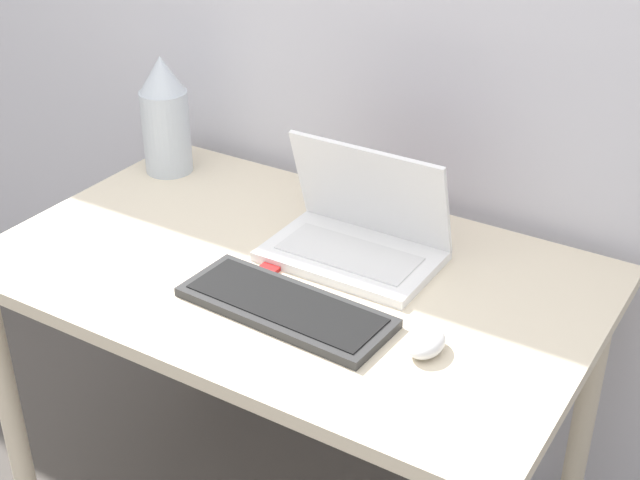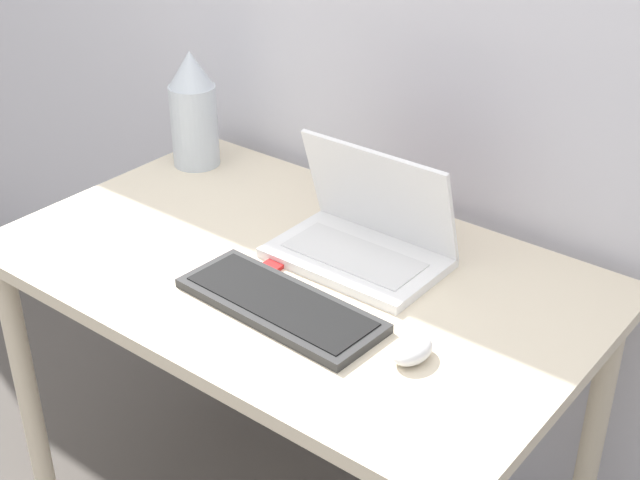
{
  "view_description": "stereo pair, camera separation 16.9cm",
  "coord_description": "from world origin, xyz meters",
  "px_view_note": "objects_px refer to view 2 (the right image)",
  "views": [
    {
      "loc": [
        0.86,
        -0.9,
        1.68
      ],
      "look_at": [
        0.08,
        0.35,
        0.85
      ],
      "focal_mm": 50.0,
      "sensor_mm": 36.0,
      "label": 1
    },
    {
      "loc": [
        1.0,
        -0.81,
        1.68
      ],
      "look_at": [
        0.08,
        0.35,
        0.85
      ],
      "focal_mm": 50.0,
      "sensor_mm": 36.0,
      "label": 2
    }
  ],
  "objects_px": {
    "laptop": "(365,235)",
    "vase": "(193,110)",
    "mp3_player": "(277,263)",
    "mouse": "(412,350)",
    "keyboard": "(280,305)"
  },
  "relations": [
    {
      "from": "laptop",
      "to": "vase",
      "type": "bearing_deg",
      "value": 169.12
    },
    {
      "from": "vase",
      "to": "mp3_player",
      "type": "xyz_separation_m",
      "value": [
        0.48,
        -0.25,
        -0.14
      ]
    },
    {
      "from": "vase",
      "to": "mp3_player",
      "type": "height_order",
      "value": "vase"
    },
    {
      "from": "mouse",
      "to": "mp3_player",
      "type": "relative_size",
      "value": 1.71
    },
    {
      "from": "mouse",
      "to": "vase",
      "type": "distance_m",
      "value": 0.94
    },
    {
      "from": "keyboard",
      "to": "mp3_player",
      "type": "bearing_deg",
      "value": 132.73
    },
    {
      "from": "mouse",
      "to": "mp3_player",
      "type": "xyz_separation_m",
      "value": [
        -0.39,
        0.09,
        -0.01
      ]
    },
    {
      "from": "laptop",
      "to": "keyboard",
      "type": "xyz_separation_m",
      "value": [
        -0.01,
        -0.25,
        -0.04
      ]
    },
    {
      "from": "laptop",
      "to": "mouse",
      "type": "distance_m",
      "value": 0.35
    },
    {
      "from": "keyboard",
      "to": "vase",
      "type": "xyz_separation_m",
      "value": [
        -0.59,
        0.37,
        0.13
      ]
    },
    {
      "from": "laptop",
      "to": "keyboard",
      "type": "height_order",
      "value": "laptop"
    },
    {
      "from": "vase",
      "to": "mp3_player",
      "type": "bearing_deg",
      "value": -27.6
    },
    {
      "from": "keyboard",
      "to": "vase",
      "type": "relative_size",
      "value": 1.44
    },
    {
      "from": "laptop",
      "to": "keyboard",
      "type": "relative_size",
      "value": 0.83
    },
    {
      "from": "mouse",
      "to": "vase",
      "type": "height_order",
      "value": "vase"
    }
  ]
}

